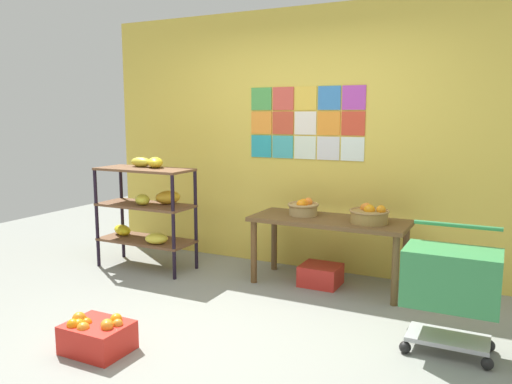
% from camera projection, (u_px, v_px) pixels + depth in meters
% --- Properties ---
extents(ground, '(9.68, 9.68, 0.00)m').
position_uv_depth(ground, '(214.00, 333.00, 3.76)').
color(ground, gray).
extents(back_wall_with_art, '(4.72, 0.07, 2.67)m').
position_uv_depth(back_wall_with_art, '(307.00, 141.00, 5.21)').
color(back_wall_with_art, '#E0C149').
rests_on(back_wall_with_art, ground).
extents(banana_shelf_unit, '(1.02, 0.50, 1.16)m').
position_uv_depth(banana_shelf_unit, '(147.00, 203.00, 5.28)').
color(banana_shelf_unit, black).
rests_on(banana_shelf_unit, ground).
extents(display_table, '(1.45, 0.59, 0.65)m').
position_uv_depth(display_table, '(329.00, 228.00, 4.72)').
color(display_table, brown).
rests_on(display_table, ground).
extents(fruit_basket_right, '(0.30, 0.30, 0.16)m').
position_uv_depth(fruit_basket_right, '(303.00, 207.00, 4.86)').
color(fruit_basket_right, tan).
rests_on(fruit_basket_right, display_table).
extents(fruit_basket_back_left, '(0.35, 0.35, 0.17)m').
position_uv_depth(fruit_basket_back_left, '(369.00, 215.00, 4.51)').
color(fruit_basket_back_left, olive).
rests_on(fruit_basket_back_left, display_table).
extents(produce_crate_under_table, '(0.36, 0.33, 0.19)m').
position_uv_depth(produce_crate_under_table, '(321.00, 275.00, 4.81)').
color(produce_crate_under_table, red).
rests_on(produce_crate_under_table, ground).
extents(orange_crate_foreground, '(0.43, 0.34, 0.26)m').
position_uv_depth(orange_crate_foreground, '(97.00, 335.00, 3.45)').
color(orange_crate_foreground, red).
rests_on(orange_crate_foreground, ground).
extents(shopping_cart, '(0.61, 0.43, 0.85)m').
position_uv_depth(shopping_cart, '(451.00, 282.00, 3.38)').
color(shopping_cart, black).
rests_on(shopping_cart, ground).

